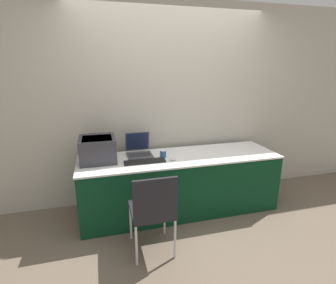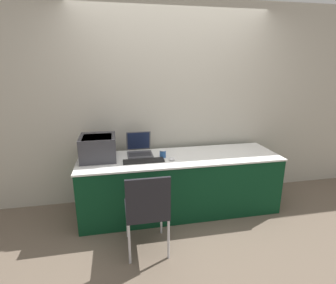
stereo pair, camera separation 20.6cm
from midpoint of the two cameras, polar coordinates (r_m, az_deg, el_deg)
ground_plane at (r=3.24m, az=5.94°, el=-17.40°), size 14.00×14.00×0.00m
wall_back at (r=3.54m, az=2.59°, el=8.18°), size 8.00×0.05×2.60m
table at (r=3.36m, az=4.33°, el=-8.97°), size 2.45×0.73×0.73m
printer at (r=3.15m, az=-13.18°, el=-1.04°), size 0.41×0.42×0.28m
laptop_left at (r=3.29m, az=-4.46°, el=-1.65°), size 0.31×0.33×0.27m
external_keyboard at (r=3.04m, az=-3.38°, el=-4.15°), size 0.47×0.13×0.02m
coffee_cup at (r=3.17m, az=0.71°, el=-2.54°), size 0.08×0.08×0.09m
mouse at (r=3.06m, az=2.78°, el=-3.76°), size 0.07×0.05×0.04m
chair at (r=2.56m, az=-2.26°, el=-13.99°), size 0.40×0.44×0.85m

